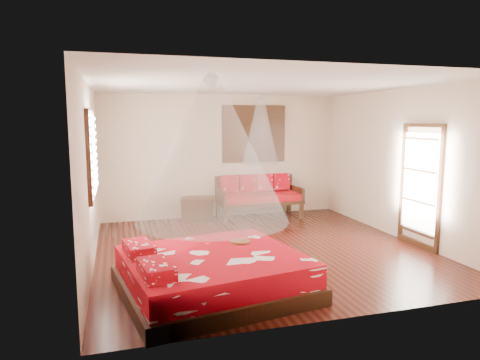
# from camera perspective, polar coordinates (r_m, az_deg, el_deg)

# --- Properties ---
(room) EXTENTS (5.54, 5.54, 2.84)m
(room) POSITION_cam_1_polar(r_m,az_deg,el_deg) (7.23, 2.91, 1.50)
(room) COLOR black
(room) RESTS_ON ground
(bed) EXTENTS (2.55, 2.38, 0.65)m
(bed) POSITION_cam_1_polar(r_m,az_deg,el_deg) (5.66, -3.80, -12.31)
(bed) COLOR black
(bed) RESTS_ON floor
(daybed) EXTENTS (1.89, 0.84, 0.97)m
(daybed) POSITION_cam_1_polar(r_m,az_deg,el_deg) (9.83, 2.43, -1.96)
(daybed) COLOR black
(daybed) RESTS_ON floor
(storage_chest) EXTENTS (0.84, 0.69, 0.51)m
(storage_chest) POSITION_cam_1_polar(r_m,az_deg,el_deg) (9.60, -5.65, -3.83)
(storage_chest) COLOR black
(storage_chest) RESTS_ON floor
(shutter_panel) EXTENTS (1.52, 0.06, 1.32)m
(shutter_panel) POSITION_cam_1_polar(r_m,az_deg,el_deg) (10.01, 1.87, 6.15)
(shutter_panel) COLOR black
(shutter_panel) RESTS_ON wall_back
(window_left) EXTENTS (0.10, 1.74, 1.34)m
(window_left) POSITION_cam_1_polar(r_m,az_deg,el_deg) (7.02, -19.08, 3.34)
(window_left) COLOR black
(window_left) RESTS_ON wall_left
(glazed_door) EXTENTS (0.08, 1.02, 2.16)m
(glazed_door) POSITION_cam_1_polar(r_m,az_deg,el_deg) (8.08, 22.88, -0.81)
(glazed_door) COLOR black
(glazed_door) RESTS_ON floor
(wine_tray) EXTENTS (0.28, 0.28, 0.22)m
(wine_tray) POSITION_cam_1_polar(r_m,az_deg,el_deg) (6.08, 0.03, -7.81)
(wine_tray) COLOR brown
(wine_tray) RESTS_ON bed
(mosquito_net_main) EXTENTS (1.93, 1.93, 1.80)m
(mosquito_net_main) POSITION_cam_1_polar(r_m,az_deg,el_deg) (5.33, -3.74, 4.05)
(mosquito_net_main) COLOR white
(mosquito_net_main) RESTS_ON ceiling
(mosquito_net_daybed) EXTENTS (0.80, 0.80, 1.50)m
(mosquito_net_daybed) POSITION_cam_1_polar(r_m,az_deg,el_deg) (9.56, 2.75, 6.67)
(mosquito_net_daybed) COLOR white
(mosquito_net_daybed) RESTS_ON ceiling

